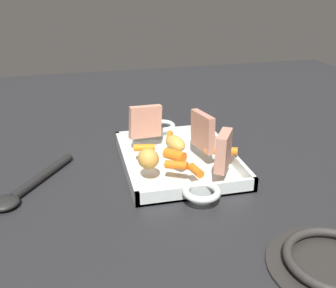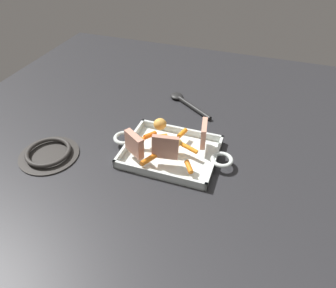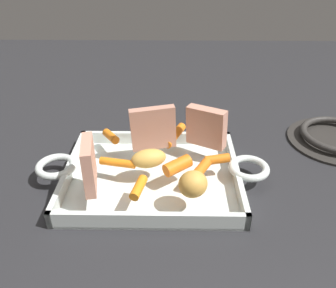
% 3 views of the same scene
% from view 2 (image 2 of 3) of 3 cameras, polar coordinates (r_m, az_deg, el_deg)
% --- Properties ---
extents(ground_plane, '(1.85, 1.85, 0.00)m').
position_cam_2_polar(ground_plane, '(1.06, 0.51, -1.98)').
color(ground_plane, '#232326').
extents(roasting_dish, '(0.42, 0.25, 0.04)m').
position_cam_2_polar(roasting_dish, '(1.06, 0.51, -1.56)').
color(roasting_dish, silver).
rests_on(roasting_dish, ground_plane).
extents(roast_slice_thick, '(0.08, 0.06, 0.08)m').
position_cam_2_polar(roast_slice_thick, '(1.00, -6.21, -0.00)').
color(roast_slice_thick, tan).
rests_on(roast_slice_thick, roasting_dish).
extents(roast_slice_outer, '(0.09, 0.03, 0.09)m').
position_cam_2_polar(roast_slice_outer, '(0.97, -0.48, -0.61)').
color(roast_slice_outer, tan).
rests_on(roast_slice_outer, roasting_dish).
extents(roast_slice_thin, '(0.03, 0.08, 0.08)m').
position_cam_2_polar(roast_slice_thin, '(1.04, 6.58, 1.94)').
color(roast_slice_thin, tan).
rests_on(roast_slice_thin, roasting_dish).
extents(baby_carrot_short, '(0.05, 0.05, 0.03)m').
position_cam_2_polar(baby_carrot_short, '(1.06, -1.45, 1.15)').
color(baby_carrot_short, orange).
rests_on(baby_carrot_short, roasting_dish).
extents(baby_carrot_northeast, '(0.05, 0.07, 0.02)m').
position_cam_2_polar(baby_carrot_northeast, '(0.98, -3.37, -2.70)').
color(baby_carrot_northeast, orange).
rests_on(baby_carrot_northeast, roasting_dish).
extents(baby_carrot_center_right, '(0.03, 0.05, 0.02)m').
position_cam_2_polar(baby_carrot_center_right, '(1.09, 2.65, 2.01)').
color(baby_carrot_center_right, orange).
rests_on(baby_carrot_center_right, roasting_dish).
extents(baby_carrot_southeast, '(0.04, 0.05, 0.02)m').
position_cam_2_polar(baby_carrot_southeast, '(1.08, -3.30, 1.65)').
color(baby_carrot_southeast, orange).
rests_on(baby_carrot_southeast, roasting_dish).
extents(baby_carrot_southwest, '(0.04, 0.05, 0.02)m').
position_cam_2_polar(baby_carrot_southwest, '(0.96, 3.84, -4.20)').
color(baby_carrot_southwest, orange).
rests_on(baby_carrot_southwest, roasting_dish).
extents(baby_carrot_long, '(0.07, 0.03, 0.02)m').
position_cam_2_polar(baby_carrot_long, '(1.03, 3.83, -0.70)').
color(baby_carrot_long, orange).
rests_on(baby_carrot_long, roasting_dish).
extents(baby_carrot_northwest, '(0.05, 0.02, 0.02)m').
position_cam_2_polar(baby_carrot_northwest, '(1.07, -5.52, 0.98)').
color(baby_carrot_northwest, orange).
rests_on(baby_carrot_northwest, roasting_dish).
extents(potato_halved, '(0.06, 0.06, 0.04)m').
position_cam_2_polar(potato_halved, '(1.11, -1.48, 3.67)').
color(potato_halved, gold).
rests_on(potato_halved, roasting_dish).
extents(potato_corner, '(0.07, 0.05, 0.03)m').
position_cam_2_polar(potato_corner, '(1.03, 0.90, 0.32)').
color(potato_corner, gold).
rests_on(potato_corner, roasting_dish).
extents(stove_burner_rear, '(0.20, 0.20, 0.02)m').
position_cam_2_polar(stove_burner_rear, '(1.13, -21.05, -1.60)').
color(stove_burner_rear, '#282623').
rests_on(stove_burner_rear, ground_plane).
extents(serving_spoon, '(0.22, 0.17, 0.02)m').
position_cam_2_polar(serving_spoon, '(1.32, 3.30, 7.66)').
color(serving_spoon, black).
rests_on(serving_spoon, ground_plane).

